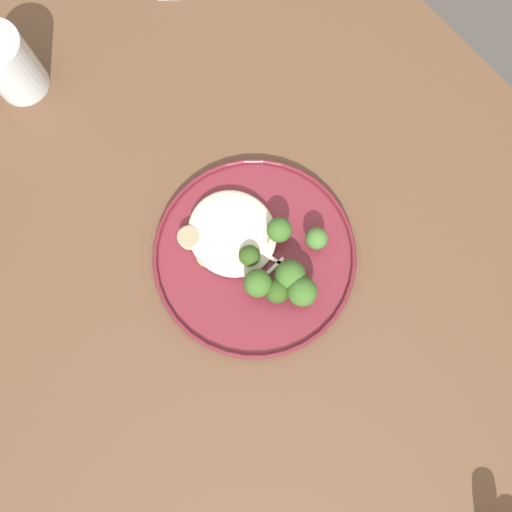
{
  "coord_description": "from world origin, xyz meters",
  "views": [
    {
      "loc": [
        -0.11,
        0.07,
        1.48
      ],
      "look_at": [
        -0.0,
        -0.03,
        0.76
      ],
      "focal_mm": 36.63,
      "sensor_mm": 36.0,
      "label": 1
    }
  ],
  "objects_px": {
    "broccoli_floret_split_head": "(257,284)",
    "broccoli_floret_right_tilted": "(251,258)",
    "seared_scallop_large_seared": "(258,224)",
    "broccoli_floret_front_edge": "(302,292)",
    "dinner_plate": "(256,258)",
    "seared_scallop_half_hidden": "(227,227)",
    "seared_scallop_right_edge": "(206,257)",
    "seared_scallop_rear_pale": "(259,238)",
    "broccoli_floret_small_sprig": "(316,239)",
    "broccoli_floret_center_pile": "(277,291)",
    "water_glass": "(11,67)",
    "broccoli_floret_near_rim": "(278,228)",
    "broccoli_floret_tall_stalk": "(290,275)",
    "seared_scallop_on_noodles": "(229,245)",
    "seared_scallop_tilted_round": "(189,238)"
  },
  "relations": [
    {
      "from": "broccoli_floret_split_head",
      "to": "broccoli_floret_right_tilted",
      "type": "relative_size",
      "value": 1.33
    },
    {
      "from": "seared_scallop_large_seared",
      "to": "broccoli_floret_front_edge",
      "type": "xyz_separation_m",
      "value": [
        -0.11,
        0.02,
        0.03
      ]
    },
    {
      "from": "dinner_plate",
      "to": "seared_scallop_half_hidden",
      "type": "distance_m",
      "value": 0.06
    },
    {
      "from": "seared_scallop_right_edge",
      "to": "broccoli_floret_split_head",
      "type": "bearing_deg",
      "value": -160.56
    },
    {
      "from": "seared_scallop_rear_pale",
      "to": "broccoli_floret_small_sprig",
      "type": "relative_size",
      "value": 0.76
    },
    {
      "from": "seared_scallop_large_seared",
      "to": "seared_scallop_rear_pale",
      "type": "xyz_separation_m",
      "value": [
        -0.02,
        0.01,
        0.0
      ]
    },
    {
      "from": "seared_scallop_right_edge",
      "to": "broccoli_floret_center_pile",
      "type": "height_order",
      "value": "broccoli_floret_center_pile"
    },
    {
      "from": "seared_scallop_right_edge",
      "to": "broccoli_floret_small_sprig",
      "type": "height_order",
      "value": "broccoli_floret_small_sprig"
    },
    {
      "from": "seared_scallop_rear_pale",
      "to": "seared_scallop_right_edge",
      "type": "bearing_deg",
      "value": 69.88
    },
    {
      "from": "dinner_plate",
      "to": "water_glass",
      "type": "bearing_deg",
      "value": 12.49
    },
    {
      "from": "broccoli_floret_front_edge",
      "to": "broccoli_floret_right_tilted",
      "type": "bearing_deg",
      "value": 15.13
    },
    {
      "from": "broccoli_floret_small_sprig",
      "to": "water_glass",
      "type": "xyz_separation_m",
      "value": [
        0.48,
        0.18,
        0.01
      ]
    },
    {
      "from": "seared_scallop_large_seared",
      "to": "broccoli_floret_split_head",
      "type": "relative_size",
      "value": 0.42
    },
    {
      "from": "broccoli_floret_center_pile",
      "to": "broccoli_floret_near_rim",
      "type": "xyz_separation_m",
      "value": [
        0.06,
        -0.06,
        0.01
      ]
    },
    {
      "from": "broccoli_floret_small_sprig",
      "to": "broccoli_floret_tall_stalk",
      "type": "bearing_deg",
      "value": 104.74
    },
    {
      "from": "dinner_plate",
      "to": "broccoli_floret_tall_stalk",
      "type": "bearing_deg",
      "value": -163.62
    },
    {
      "from": "seared_scallop_on_noodles",
      "to": "broccoli_floret_front_edge",
      "type": "height_order",
      "value": "broccoli_floret_front_edge"
    },
    {
      "from": "broccoli_floret_tall_stalk",
      "to": "broccoli_floret_front_edge",
      "type": "xyz_separation_m",
      "value": [
        -0.03,
        0.0,
        0.0
      ]
    },
    {
      "from": "broccoli_floret_tall_stalk",
      "to": "broccoli_floret_split_head",
      "type": "bearing_deg",
      "value": 65.77
    },
    {
      "from": "seared_scallop_tilted_round",
      "to": "broccoli_floret_split_head",
      "type": "distance_m",
      "value": 0.12
    },
    {
      "from": "seared_scallop_rear_pale",
      "to": "broccoli_floret_split_head",
      "type": "xyz_separation_m",
      "value": [
        -0.05,
        0.05,
        0.02
      ]
    },
    {
      "from": "broccoli_floret_right_tilted",
      "to": "broccoli_floret_near_rim",
      "type": "bearing_deg",
      "value": -83.13
    },
    {
      "from": "seared_scallop_right_edge",
      "to": "broccoli_floret_near_rim",
      "type": "xyz_separation_m",
      "value": [
        -0.04,
        -0.1,
        0.03
      ]
    },
    {
      "from": "broccoli_floret_small_sprig",
      "to": "broccoli_floret_tall_stalk",
      "type": "height_order",
      "value": "broccoli_floret_tall_stalk"
    },
    {
      "from": "broccoli_floret_center_pile",
      "to": "dinner_plate",
      "type": "bearing_deg",
      "value": -10.95
    },
    {
      "from": "broccoli_floret_tall_stalk",
      "to": "dinner_plate",
      "type": "bearing_deg",
      "value": 16.38
    },
    {
      "from": "seared_scallop_large_seared",
      "to": "seared_scallop_tilted_round",
      "type": "bearing_deg",
      "value": 62.09
    },
    {
      "from": "seared_scallop_large_seared",
      "to": "broccoli_floret_small_sprig",
      "type": "bearing_deg",
      "value": -146.77
    },
    {
      "from": "seared_scallop_tilted_round",
      "to": "broccoli_floret_center_pile",
      "type": "height_order",
      "value": "broccoli_floret_center_pile"
    },
    {
      "from": "broccoli_floret_split_head",
      "to": "broccoli_floret_front_edge",
      "type": "xyz_separation_m",
      "value": [
        -0.05,
        -0.04,
        0.0
      ]
    },
    {
      "from": "broccoli_floret_split_head",
      "to": "seared_scallop_tilted_round",
      "type": "bearing_deg",
      "value": 13.87
    },
    {
      "from": "water_glass",
      "to": "broccoli_floret_split_head",
      "type": "bearing_deg",
      "value": -171.57
    },
    {
      "from": "broccoli_floret_split_head",
      "to": "broccoli_floret_tall_stalk",
      "type": "bearing_deg",
      "value": -114.23
    },
    {
      "from": "seared_scallop_half_hidden",
      "to": "broccoli_floret_tall_stalk",
      "type": "height_order",
      "value": "broccoli_floret_tall_stalk"
    },
    {
      "from": "seared_scallop_large_seared",
      "to": "seared_scallop_tilted_round",
      "type": "distance_m",
      "value": 0.1
    },
    {
      "from": "broccoli_floret_near_rim",
      "to": "broccoli_floret_center_pile",
      "type": "bearing_deg",
      "value": 139.56
    },
    {
      "from": "broccoli_floret_right_tilted",
      "to": "broccoli_floret_near_rim",
      "type": "distance_m",
      "value": 0.05
    },
    {
      "from": "dinner_plate",
      "to": "broccoli_floret_right_tilted",
      "type": "height_order",
      "value": "broccoli_floret_right_tilted"
    },
    {
      "from": "water_glass",
      "to": "broccoli_floret_small_sprig",
      "type": "bearing_deg",
      "value": -159.85
    },
    {
      "from": "seared_scallop_rear_pale",
      "to": "seared_scallop_large_seared",
      "type": "bearing_deg",
      "value": -33.85
    },
    {
      "from": "broccoli_floret_split_head",
      "to": "broccoli_floret_tall_stalk",
      "type": "distance_m",
      "value": 0.05
    },
    {
      "from": "seared_scallop_rear_pale",
      "to": "broccoli_floret_small_sprig",
      "type": "xyz_separation_m",
      "value": [
        -0.05,
        -0.06,
        0.01
      ]
    },
    {
      "from": "broccoli_floret_tall_stalk",
      "to": "seared_scallop_right_edge",
      "type": "bearing_deg",
      "value": 35.97
    },
    {
      "from": "dinner_plate",
      "to": "broccoli_floret_near_rim",
      "type": "relative_size",
      "value": 5.14
    },
    {
      "from": "seared_scallop_large_seared",
      "to": "broccoli_floret_small_sprig",
      "type": "distance_m",
      "value": 0.09
    },
    {
      "from": "seared_scallop_large_seared",
      "to": "water_glass",
      "type": "xyz_separation_m",
      "value": [
        0.41,
        0.13,
        0.03
      ]
    },
    {
      "from": "seared_scallop_half_hidden",
      "to": "broccoli_floret_split_head",
      "type": "distance_m",
      "value": 0.1
    },
    {
      "from": "broccoli_floret_right_tilted",
      "to": "broccoli_floret_near_rim",
      "type": "xyz_separation_m",
      "value": [
        0.01,
        -0.05,
        0.01
      ]
    },
    {
      "from": "seared_scallop_tilted_round",
      "to": "water_glass",
      "type": "xyz_separation_m",
      "value": [
        0.36,
        0.04,
        0.02
      ]
    },
    {
      "from": "seared_scallop_large_seared",
      "to": "seared_scallop_half_hidden",
      "type": "distance_m",
      "value": 0.04
    }
  ]
}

